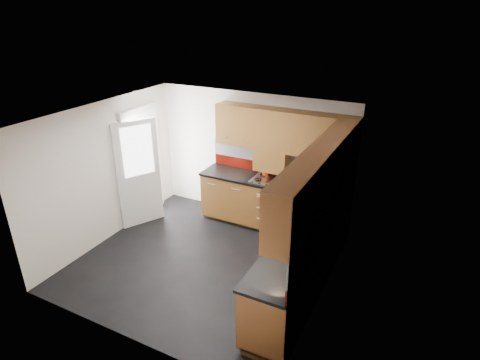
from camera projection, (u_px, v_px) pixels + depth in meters
The scene contains 14 objects.
room at pixel (201, 177), 5.86m from camera, with size 4.00×3.80×2.64m.
base_cabinets at pixel (284, 233), 6.44m from camera, with size 2.70×3.20×0.95m.
countertop at pixel (284, 207), 6.24m from camera, with size 2.72×3.22×0.04m.
backsplash at pixel (303, 187), 6.21m from camera, with size 2.70×3.20×0.54m.
upper_cabinets at pixel (300, 152), 5.85m from camera, with size 2.50×3.20×0.72m.
extractor_hood at pixel (272, 160), 7.10m from camera, with size 0.60×0.33×0.40m, color brown.
glass_cabinet at pixel (337, 149), 5.87m from camera, with size 0.32×0.80×0.66m.
back_door at pixel (141, 168), 7.40m from camera, with size 0.42×1.19×2.04m.
gas_hob at pixel (268, 180), 7.10m from camera, with size 0.56×0.50×0.04m.
utensil_pot at pixel (266, 171), 7.24m from camera, with size 0.12×0.12×0.42m.
toaster at pixel (342, 188), 6.59m from camera, with size 0.31×0.26×0.19m.
food_processor at pixel (308, 219), 5.56m from camera, with size 0.19×0.19×0.32m.
paper_towel at pixel (320, 219), 5.57m from camera, with size 0.12×0.12×0.26m, color white.
orange_cloth at pixel (321, 215), 5.93m from camera, with size 0.13×0.11×0.01m, color #E05518.
Camera 1 is at (2.95, -4.53, 3.84)m, focal length 30.00 mm.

